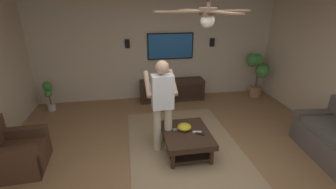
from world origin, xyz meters
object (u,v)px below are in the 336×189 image
object	(u,v)px
potted_plant_tall	(258,69)
wall_speaker_left	(212,42)
media_console	(172,90)
remote_black	(200,134)
armchair	(14,154)
bowl	(184,127)
vase_round	(167,77)
coffee_table	(186,137)
wall_speaker_right	(127,44)
ceiling_fan	(207,14)
person_standing	(162,101)
remote_grey	(177,129)
potted_plant_short	(48,92)
remote_white	(197,132)
tv	(170,46)

from	to	relation	value
potted_plant_tall	wall_speaker_left	distance (m)	1.44
media_console	remote_black	xyz separation A→B (m)	(-2.55, 0.00, 0.14)
armchair	bowl	size ratio (longest dim) A/B	3.43
armchair	vase_round	world-z (taller)	armchair
coffee_table	media_console	distance (m)	2.44
wall_speaker_right	ceiling_fan	distance (m)	3.71
coffee_table	remote_black	bearing A→B (deg)	-120.26
person_standing	remote_grey	bearing A→B (deg)	-108.16
potted_plant_short	ceiling_fan	xyz separation A→B (m)	(-3.11, -2.82, 1.90)
remote_grey	wall_speaker_left	distance (m)	3.17
remote_grey	person_standing	bearing A→B (deg)	151.71
person_standing	vase_round	world-z (taller)	person_standing
potted_plant_tall	remote_white	world-z (taller)	potted_plant_tall
potted_plant_tall	remote_white	distance (m)	3.34
bowl	wall_speaker_right	size ratio (longest dim) A/B	1.13
wall_speaker_left	person_standing	bearing A→B (deg)	145.24
person_standing	ceiling_fan	distance (m)	1.79
person_standing	remote_grey	world-z (taller)	person_standing
armchair	coffee_table	bearing A→B (deg)	-3.18
media_console	person_standing	size ratio (longest dim) A/B	1.04
tv	ceiling_fan	size ratio (longest dim) A/B	1.01
coffee_table	media_console	size ratio (longest dim) A/B	0.59
remote_grey	wall_speaker_right	bearing A→B (deg)	93.84
potted_plant_short	remote_black	distance (m)	3.89
potted_plant_short	wall_speaker_right	bearing A→B (deg)	-78.69
potted_plant_tall	tv	bearing A→B (deg)	80.08
remote_grey	wall_speaker_left	world-z (taller)	wall_speaker_left
potted_plant_short	wall_speaker_left	bearing A→B (deg)	-84.69
coffee_table	bowl	xyz separation A→B (m)	(0.09, 0.02, 0.16)
person_standing	wall_speaker_right	size ratio (longest dim) A/B	7.45
media_console	bowl	bearing A→B (deg)	-5.65
bowl	ceiling_fan	world-z (taller)	ceiling_fan
ceiling_fan	bowl	bearing A→B (deg)	-0.29
tv	wall_speaker_left	xyz separation A→B (m)	(0.01, -1.14, 0.07)
armchair	remote_grey	distance (m)	2.63
coffee_table	remote_black	size ratio (longest dim) A/B	6.67
armchair	ceiling_fan	bearing A→B (deg)	-19.70
armchair	wall_speaker_left	bearing A→B (deg)	30.06
tv	potted_plant_short	world-z (taller)	tv
person_standing	remote_white	bearing A→B (deg)	-114.12
remote_grey	wall_speaker_left	xyz separation A→B (m)	(2.58, -1.50, 1.06)
tv	person_standing	xyz separation A→B (m)	(-2.50, 0.60, -0.47)
potted_plant_short	remote_black	world-z (taller)	potted_plant_short
bowl	remote_grey	size ratio (longest dim) A/B	1.65
bowl	potted_plant_tall	bearing A→B (deg)	-49.69
media_console	person_standing	distance (m)	2.43
armchair	remote_black	distance (m)	2.98
bowl	remote_grey	world-z (taller)	bowl
remote_grey	ceiling_fan	world-z (taller)	ceiling_fan
potted_plant_short	ceiling_fan	world-z (taller)	ceiling_fan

